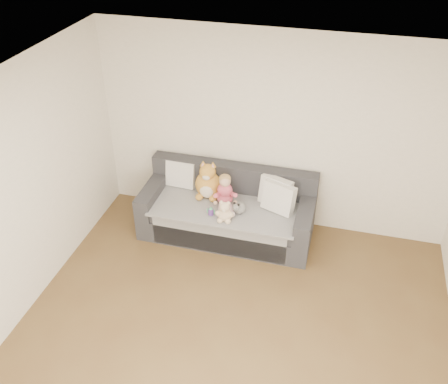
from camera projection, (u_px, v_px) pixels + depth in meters
The scene contains 10 objects.
room_shell at pixel (233, 236), 4.52m from camera, with size 5.00×5.00×5.00m.
sofa at pixel (228, 212), 6.48m from camera, with size 2.20×0.94×0.85m.
cushion_left at pixel (181, 174), 6.62m from camera, with size 0.40×0.20×0.37m.
cushion_right_back at pixel (276, 192), 6.25m from camera, with size 0.45×0.32×0.39m.
cushion_right_front at pixel (279, 198), 6.14m from camera, with size 0.45×0.32×0.39m.
toddler at pixel (225, 193), 6.24m from camera, with size 0.30×0.44×0.43m.
plush_cat at pixel (208, 183), 6.41m from camera, with size 0.42×0.37×0.52m.
teddy_bear at pixel (225, 213), 6.00m from camera, with size 0.23×0.17×0.29m.
plush_cow at pixel (239, 208), 6.16m from camera, with size 0.15×0.23×0.19m.
sippy_cup at pixel (211, 211), 6.13m from camera, with size 0.11×0.07×0.12m.
Camera 1 is at (0.83, -3.00, 4.15)m, focal length 40.00 mm.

